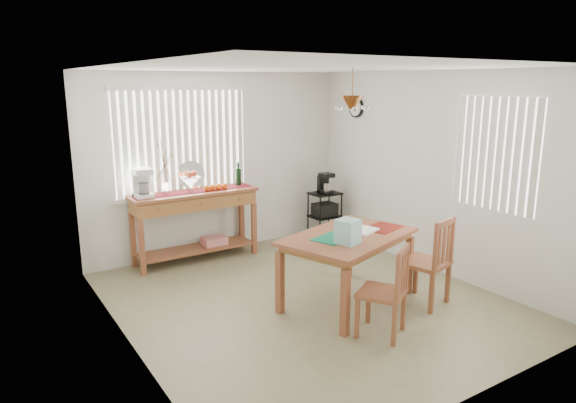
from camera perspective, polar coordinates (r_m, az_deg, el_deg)
ground at (r=6.03m, az=2.07°, el=-10.93°), size 4.00×4.50×0.01m
room_shell at (r=5.58m, az=2.15°, el=5.26°), size 4.20×4.70×2.70m
sideboard at (r=7.22m, az=-10.24°, el=-0.80°), size 1.76×0.49×0.99m
sideboard_items at (r=7.05m, az=-12.57°, el=2.07°), size 1.67×0.42×0.76m
wire_cart at (r=8.13m, az=4.09°, el=-1.11°), size 0.45×0.36×0.77m
cart_items at (r=8.04m, az=4.11°, el=2.01°), size 0.18×0.22×0.32m
dining_table at (r=5.76m, az=6.69°, el=-4.57°), size 1.72×1.38×0.80m
table_items at (r=5.52m, az=7.05°, el=-3.32°), size 1.26×0.59×0.26m
chair_left at (r=5.18m, az=10.82°, el=-9.85°), size 0.59×0.59×0.93m
chair_right at (r=5.96m, az=15.34°, el=-6.52°), size 0.58×0.58×1.01m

